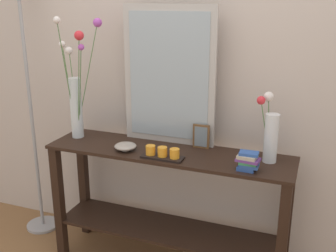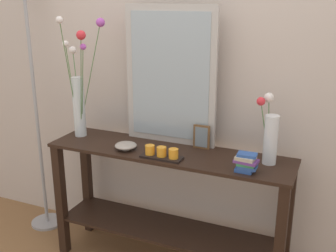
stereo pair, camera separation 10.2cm
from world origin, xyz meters
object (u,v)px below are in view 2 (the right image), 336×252
at_px(mirror_leaning, 170,76).
at_px(decorative_bowl, 126,146).
at_px(picture_frame_small, 202,137).
at_px(vase_right, 270,134).
at_px(tall_vase_left, 79,91).
at_px(console_table, 168,195).
at_px(book_stack, 246,162).
at_px(candle_tray, 162,153).
at_px(floor_lamp, 31,61).

xyz_separation_m(mirror_leaning, decorative_bowl, (-0.19, -0.24, -0.40)).
relative_size(mirror_leaning, picture_frame_small, 5.70).
bearing_deg(vase_right, mirror_leaning, 171.16).
distance_m(tall_vase_left, vase_right, 1.23).
bearing_deg(console_table, tall_vase_left, 177.12).
xyz_separation_m(mirror_leaning, vase_right, (0.64, -0.10, -0.25)).
bearing_deg(mirror_leaning, book_stack, -26.06).
distance_m(vase_right, candle_tray, 0.61).
height_order(console_table, tall_vase_left, tall_vase_left).
relative_size(console_table, book_stack, 11.65).
bearing_deg(book_stack, mirror_leaning, 153.94).
height_order(picture_frame_small, decorative_bowl, picture_frame_small).
height_order(decorative_bowl, floor_lamp, floor_lamp).
bearing_deg(floor_lamp, decorative_bowl, -11.53).
xyz_separation_m(mirror_leaning, picture_frame_small, (0.22, -0.04, -0.35)).
distance_m(console_table, vase_right, 0.75).
distance_m(tall_vase_left, decorative_bowl, 0.50).
height_order(console_table, vase_right, vase_right).
relative_size(console_table, decorative_bowl, 11.20).
relative_size(vase_right, floor_lamp, 0.20).
xyz_separation_m(candle_tray, picture_frame_small, (0.16, 0.24, 0.05)).
distance_m(candle_tray, decorative_bowl, 0.26).
bearing_deg(floor_lamp, mirror_leaning, 3.99).
relative_size(tall_vase_left, candle_tray, 3.18).
xyz_separation_m(book_stack, floor_lamp, (-1.56, 0.20, 0.41)).
bearing_deg(book_stack, candle_tray, -179.39).
relative_size(vase_right, candle_tray, 1.57).
bearing_deg(decorative_bowl, floor_lamp, 168.47).
bearing_deg(console_table, candle_tray, -84.70).
bearing_deg(tall_vase_left, console_table, -2.88).
distance_m(vase_right, floor_lamp, 1.67).
relative_size(tall_vase_left, vase_right, 2.03).
bearing_deg(picture_frame_small, decorative_bowl, -153.99).
relative_size(tall_vase_left, decorative_bowl, 5.80).
bearing_deg(console_table, mirror_leaning, 108.90).
bearing_deg(console_table, floor_lamp, 175.30).
bearing_deg(picture_frame_small, book_stack, -35.42).
xyz_separation_m(decorative_bowl, floor_lamp, (-0.82, 0.17, 0.44)).
distance_m(book_stack, floor_lamp, 1.63).
height_order(console_table, book_stack, book_stack).
xyz_separation_m(candle_tray, book_stack, (0.49, 0.01, 0.02)).
distance_m(mirror_leaning, book_stack, 0.72).
bearing_deg(tall_vase_left, candle_tray, -12.93).
relative_size(candle_tray, floor_lamp, 0.13).
distance_m(console_table, tall_vase_left, 0.88).
relative_size(mirror_leaning, decorative_bowl, 6.32).
bearing_deg(decorative_bowl, picture_frame_small, 26.01).
distance_m(decorative_bowl, floor_lamp, 0.95).
distance_m(mirror_leaning, candle_tray, 0.49).
relative_size(console_table, tall_vase_left, 1.93).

